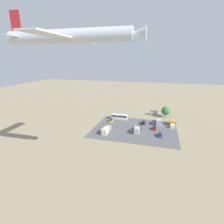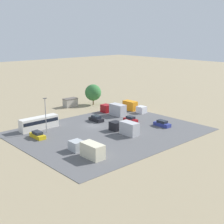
% 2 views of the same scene
% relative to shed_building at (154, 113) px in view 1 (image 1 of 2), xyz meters
% --- Properties ---
extents(ground_plane, '(400.00, 400.00, 0.00)m').
position_rel_shed_building_xyz_m(ground_plane, '(8.62, 22.89, -1.45)').
color(ground_plane, gray).
extents(parking_lot_surface, '(44.81, 35.63, 0.08)m').
position_rel_shed_building_xyz_m(parking_lot_surface, '(8.62, 29.20, -1.41)').
color(parking_lot_surface, '#565659').
rests_on(parking_lot_surface, ground).
extents(shed_building, '(4.75, 2.82, 2.89)m').
position_rel_shed_building_xyz_m(shed_building, '(0.00, 0.00, 0.00)').
color(shed_building, '#9E998E').
rests_on(shed_building, ground).
extents(bus, '(10.26, 2.46, 3.23)m').
position_rel_shed_building_xyz_m(bus, '(20.70, 15.75, 0.36)').
color(bus, silver).
rests_on(bus, ground).
extents(parked_car_0, '(1.82, 4.15, 1.59)m').
position_rel_shed_building_xyz_m(parked_car_0, '(-1.65, 26.77, -0.71)').
color(parked_car_0, maroon).
rests_on(parked_car_0, ground).
extents(parked_car_1, '(1.93, 4.66, 1.61)m').
position_rel_shed_building_xyz_m(parked_car_1, '(-4.86, 35.38, -0.70)').
color(parked_car_1, navy).
rests_on(parked_car_1, ground).
extents(parked_car_2, '(1.86, 4.77, 1.60)m').
position_rel_shed_building_xyz_m(parked_car_2, '(24.48, 21.56, -0.71)').
color(parked_car_2, gold).
rests_on(parked_car_2, ground).
extents(parked_car_3, '(1.99, 4.58, 1.63)m').
position_rel_shed_building_xyz_m(parked_car_3, '(5.05, 19.83, -0.70)').
color(parked_car_3, black).
rests_on(parked_car_3, ground).
extents(parked_truck_0, '(2.54, 9.22, 3.42)m').
position_rel_shed_building_xyz_m(parked_truck_0, '(-3.80, 17.76, 0.19)').
color(parked_truck_0, maroon).
rests_on(parked_truck_0, ground).
extents(parked_truck_1, '(2.34, 8.60, 2.97)m').
position_rel_shed_building_xyz_m(parked_truck_1, '(-11.32, 18.47, -0.02)').
color(parked_truck_1, silver).
rests_on(parked_truck_1, ground).
extents(parked_truck_2, '(2.48, 8.54, 3.20)m').
position_rel_shed_building_xyz_m(parked_truck_2, '(6.77, 33.20, 0.09)').
color(parked_truck_2, black).
rests_on(parked_truck_2, ground).
extents(parked_truck_3, '(2.57, 9.35, 2.99)m').
position_rel_shed_building_xyz_m(parked_truck_3, '(22.42, 38.26, -0.01)').
color(parked_truck_3, '#ADB2B7').
rests_on(parked_truck_3, ground).
extents(tree_near_shed, '(5.62, 5.62, 7.10)m').
position_rel_shed_building_xyz_m(tree_near_shed, '(-7.62, 2.81, 2.83)').
color(tree_near_shed, brown).
rests_on(tree_near_shed, ground).
extents(light_pole_lot_centre, '(0.90, 0.28, 8.82)m').
position_rel_shed_building_xyz_m(light_pole_lot_centre, '(20.81, 19.48, 3.47)').
color(light_pole_lot_centre, gray).
rests_on(light_pole_lot_centre, ground).
extents(airplane, '(40.62, 33.61, 9.49)m').
position_rel_shed_building_xyz_m(airplane, '(21.53, 71.35, 41.68)').
color(airplane, silver).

